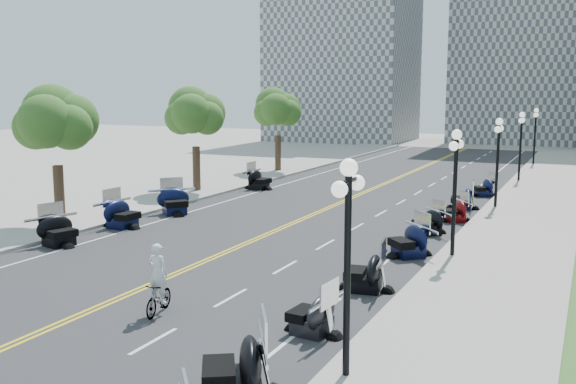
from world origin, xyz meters
The scene contains 48 objects.
ground centered at (0.00, 0.00, 0.00)m, with size 160.00×160.00×0.00m, color gray.
road centered at (0.00, 10.00, 0.00)m, with size 16.00×90.00×0.01m, color #333335.
centerline_yellow_a centered at (-0.12, 10.00, 0.01)m, with size 0.12×90.00×0.00m, color yellow.
centerline_yellow_b centered at (0.12, 10.00, 0.01)m, with size 0.12×90.00×0.00m, color yellow.
edge_line_north centered at (6.40, 10.00, 0.01)m, with size 0.12×90.00×0.00m, color white.
edge_line_south centered at (-6.40, 10.00, 0.01)m, with size 0.12×90.00×0.00m, color white.
lane_dash_4 centered at (3.20, -8.00, 0.01)m, with size 0.12×2.00×0.00m, color white.
lane_dash_5 centered at (3.20, -4.00, 0.01)m, with size 0.12×2.00×0.00m, color white.
lane_dash_6 centered at (3.20, 0.00, 0.01)m, with size 0.12×2.00×0.00m, color white.
lane_dash_7 centered at (3.20, 4.00, 0.01)m, with size 0.12×2.00×0.00m, color white.
lane_dash_8 centered at (3.20, 8.00, 0.01)m, with size 0.12×2.00×0.00m, color white.
lane_dash_9 centered at (3.20, 12.00, 0.01)m, with size 0.12×2.00×0.00m, color white.
lane_dash_10 centered at (3.20, 16.00, 0.01)m, with size 0.12×2.00×0.00m, color white.
lane_dash_11 centered at (3.20, 20.00, 0.01)m, with size 0.12×2.00×0.00m, color white.
lane_dash_12 centered at (3.20, 24.00, 0.01)m, with size 0.12×2.00×0.00m, color white.
lane_dash_13 centered at (3.20, 28.00, 0.01)m, with size 0.12×2.00×0.00m, color white.
lane_dash_14 centered at (3.20, 32.00, 0.01)m, with size 0.12×2.00×0.00m, color white.
lane_dash_15 centered at (3.20, 36.00, 0.01)m, with size 0.12×2.00×0.00m, color white.
lane_dash_16 centered at (3.20, 40.00, 0.01)m, with size 0.12×2.00×0.00m, color white.
lane_dash_17 centered at (3.20, 44.00, 0.01)m, with size 0.12×2.00×0.00m, color white.
lane_dash_18 centered at (3.20, 48.00, 0.01)m, with size 0.12×2.00×0.00m, color white.
lane_dash_19 centered at (3.20, 52.00, 0.01)m, with size 0.12×2.00×0.00m, color white.
sidewalk_north centered at (10.50, 10.00, 0.07)m, with size 5.00×90.00×0.15m, color #9E9991.
sidewalk_south centered at (-10.50, 10.00, 0.07)m, with size 5.00×90.00×0.15m, color #9E9991.
distant_block_a centered at (-18.00, 62.00, 13.00)m, with size 18.00×14.00×26.00m, color gray.
distant_block_b centered at (4.00, 68.00, 15.00)m, with size 16.00×12.00×30.00m, color gray.
street_lamp_1 centered at (8.60, -8.00, 2.60)m, with size 0.50×1.20×4.90m, color black, non-canonical shape.
street_lamp_2 centered at (8.60, 4.00, 2.60)m, with size 0.50×1.20×4.90m, color black, non-canonical shape.
street_lamp_3 centered at (8.60, 16.00, 2.60)m, with size 0.50×1.20×4.90m, color black, non-canonical shape.
street_lamp_4 centered at (8.60, 28.00, 2.60)m, with size 0.50×1.20×4.90m, color black, non-canonical shape.
street_lamp_5 centered at (8.60, 40.00, 2.60)m, with size 0.50×1.20×4.90m, color black, non-canonical shape.
tree_2 centered at (-10.00, 2.00, 4.75)m, with size 4.80×4.80×9.20m, color #235619, non-canonical shape.
tree_3 centered at (-10.00, 14.00, 4.75)m, with size 4.80×4.80×9.20m, color #235619, non-canonical shape.
tree_4 centered at (-10.00, 26.00, 4.75)m, with size 4.80×4.80×9.20m, color #235619, non-canonical shape.
motorcycle_n_3 centered at (6.75, -9.82, 0.77)m, with size 2.19×2.19×1.54m, color black, non-canonical shape.
motorcycle_n_4 centered at (6.76, -5.69, 0.64)m, with size 1.83×1.83×1.28m, color black, non-canonical shape.
motorcycle_n_5 centered at (6.82, -1.41, 0.71)m, with size 2.02×2.02×1.41m, color black, non-canonical shape.
motorcycle_n_6 centered at (6.96, 3.53, 0.73)m, with size 2.08×2.08×1.46m, color black, non-canonical shape.
motorcycle_n_7 centered at (6.71, 7.92, 0.65)m, with size 1.87×1.87×1.31m, color black, non-canonical shape.
motorcycle_n_8 centered at (7.22, 11.42, 0.63)m, with size 1.79×1.79×1.25m, color #590A0C, non-canonical shape.
motorcycle_n_9 centered at (6.91, 15.19, 0.68)m, with size 1.96×1.96×1.37m, color black, non-canonical shape.
motorcycle_n_10 centered at (7.28, 20.31, 0.63)m, with size 1.80×1.80×1.26m, color black, non-canonical shape.
motorcycle_s_5 centered at (-7.03, -1.08, 0.73)m, with size 2.10×2.10×1.47m, color black, non-canonical shape.
motorcycle_s_6 centered at (-6.99, 2.98, 0.77)m, with size 2.20×2.20×1.54m, color black, non-canonical shape.
motorcycle_s_7 centered at (-6.78, 6.98, 0.78)m, with size 2.23×2.23×1.56m, color black, non-canonical shape.
motorcycle_s_9 centered at (-6.86, 16.79, 0.75)m, with size 2.15×2.15×1.50m, color black, non-canonical shape.
bicycle centered at (2.04, -6.20, 0.50)m, with size 0.47×1.65×0.99m, color #A51414.
cyclist_rider centered at (2.04, -6.20, 1.89)m, with size 0.66×0.43×1.80m, color white.
Camera 1 is at (13.35, -21.02, 6.52)m, focal length 40.00 mm.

